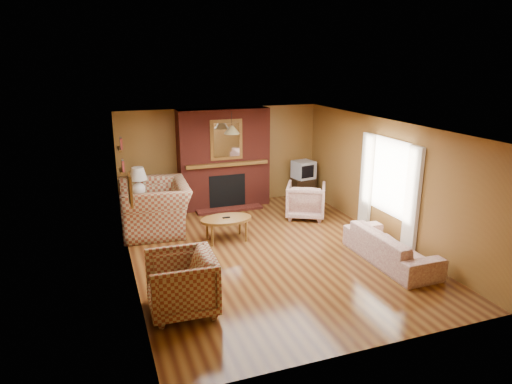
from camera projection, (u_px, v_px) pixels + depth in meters
name	position (u px, v px, depth m)	size (l,w,h in m)	color
floor	(269.00, 252.00, 8.68)	(6.50, 6.50, 0.00)	#401F0D
ceiling	(270.00, 126.00, 8.00)	(6.50, 6.50, 0.00)	silver
wall_back	(221.00, 157.00, 11.27)	(6.50, 6.50, 0.00)	brown
wall_front	(369.00, 263.00, 5.41)	(6.50, 6.50, 0.00)	brown
wall_left	(128.00, 206.00, 7.53)	(6.50, 6.50, 0.00)	brown
wall_right	(385.00, 179.00, 9.16)	(6.50, 6.50, 0.00)	brown
fireplace	(224.00, 159.00, 11.04)	(2.20, 0.82, 2.40)	#5A1C13
window_right	(388.00, 186.00, 8.98)	(0.10, 1.85, 2.00)	beige
bookshelf	(121.00, 155.00, 9.13)	(0.09, 0.55, 0.71)	brown
botanical_print	(130.00, 190.00, 7.17)	(0.05, 0.40, 0.50)	brown
pendant_light	(232.00, 130.00, 10.19)	(0.36, 0.36, 0.48)	black
plaid_loveseat	(155.00, 207.00, 9.61)	(1.60, 1.40, 1.04)	maroon
plaid_armchair	(181.00, 284.00, 6.52)	(0.94, 0.97, 0.88)	maroon
floral_sofa	(391.00, 247.00, 8.17)	(1.99, 0.78, 0.58)	beige
floral_armchair	(306.00, 200.00, 10.47)	(0.85, 0.88, 0.80)	beige
coffee_table	(226.00, 220.00, 9.12)	(1.04, 0.64, 0.49)	brown
side_table	(140.00, 209.00, 10.12)	(0.47, 0.47, 0.62)	brown
table_lamp	(138.00, 180.00, 9.93)	(0.39, 0.39, 0.64)	white
tv_stand	(303.00, 189.00, 11.79)	(0.53, 0.48, 0.58)	black
crt_tv	(304.00, 170.00, 11.64)	(0.57, 0.57, 0.45)	#AEB1B6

